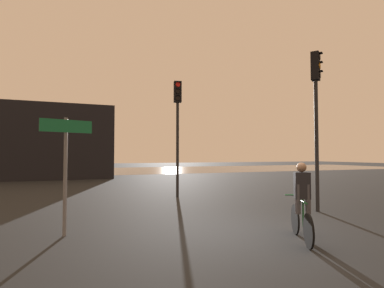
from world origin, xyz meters
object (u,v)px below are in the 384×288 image
at_px(direction_sign_post, 66,159).
at_px(cyclist, 302,201).
at_px(traffic_light_near_right, 316,101).
at_px(distant_building, 17,142).
at_px(traffic_light_center, 178,117).

bearing_deg(direction_sign_post, cyclist, 137.86).
height_order(traffic_light_near_right, direction_sign_post, traffic_light_near_right).
distance_m(traffic_light_near_right, cyclist, 4.55).
height_order(distant_building, traffic_light_center, distant_building).
bearing_deg(distant_building, traffic_light_center, -57.76).
bearing_deg(traffic_light_center, traffic_light_near_right, 135.25).
distance_m(distant_building, direction_sign_post, 18.22).
xyz_separation_m(distant_building, traffic_light_center, (8.11, -12.86, 0.64)).
bearing_deg(traffic_light_center, direction_sign_post, 60.69).
relative_size(distant_building, traffic_light_near_right, 2.65).
bearing_deg(traffic_light_center, cyclist, 104.19).
bearing_deg(traffic_light_near_right, traffic_light_center, -93.27).
height_order(direction_sign_post, cyclist, direction_sign_post).
bearing_deg(distant_building, cyclist, -66.96).
distance_m(direction_sign_post, cyclist, 5.13).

